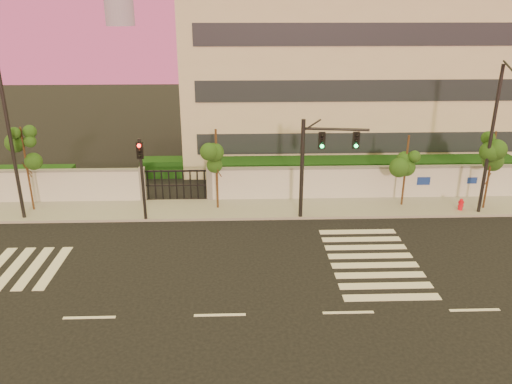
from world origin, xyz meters
TOP-DOWN VIEW (x-y plane):
  - ground at (0.00, 0.00)m, footprint 120.00×120.00m
  - sidewalk at (0.00, 10.50)m, footprint 60.00×3.00m
  - perimeter_wall at (0.10, 12.00)m, footprint 60.00×0.36m
  - hedge_row at (1.17, 14.74)m, footprint 41.00×4.25m
  - institutional_building at (9.00, 21.99)m, footprint 24.40×12.40m
  - road_markings at (-1.58, 3.76)m, footprint 57.00×7.62m
  - street_tree_c at (-11.09, 10.69)m, footprint 1.34×1.07m
  - street_tree_d at (-0.45, 10.63)m, footprint 1.62×1.29m
  - street_tree_e at (10.41, 10.71)m, footprint 1.44×1.15m
  - street_tree_f at (15.03, 10.07)m, footprint 1.46×1.17m
  - traffic_signal_main at (4.90, 9.13)m, footprint 3.57×0.62m
  - traffic_signal_secondary at (-4.40, 9.08)m, footprint 0.37×0.35m
  - streetlight_west at (-11.20, 9.35)m, footprint 0.53×2.15m
  - streetlight_east at (14.46, 9.29)m, footprint 0.52×2.11m
  - fire_hydrant at (13.52, 9.76)m, footprint 0.33×0.31m

SIDE VIEW (x-z plane):
  - ground at x=0.00m, z-range 0.00..0.00m
  - road_markings at x=-1.58m, z-range 0.00..0.02m
  - sidewalk at x=0.00m, z-range 0.00..0.15m
  - fire_hydrant at x=13.52m, z-range 0.00..0.84m
  - hedge_row at x=1.17m, z-range -0.08..1.72m
  - perimeter_wall at x=0.10m, z-range -0.03..2.17m
  - traffic_signal_secondary at x=-4.40m, z-range 0.63..5.35m
  - street_tree_e at x=10.41m, z-range 1.03..5.38m
  - street_tree_f at x=15.03m, z-range 1.11..5.81m
  - street_tree_d at x=-0.45m, z-range 1.14..5.94m
  - traffic_signal_main at x=4.90m, z-range 0.75..6.40m
  - street_tree_c at x=-11.09m, z-range 1.18..6.18m
  - streetlight_east at x=14.46m, z-range 0.35..9.13m
  - streetlight_west at x=-11.20m, z-range 0.36..9.30m
  - institutional_building at x=9.00m, z-range 0.03..12.28m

